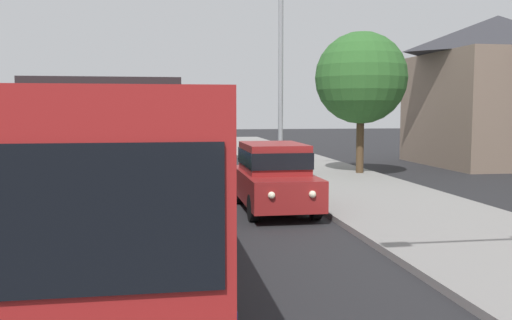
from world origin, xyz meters
The scene contains 8 objects.
bus_lead centered at (-1.30, 10.71, 1.69)m, with size 2.58×11.65×3.21m.
bus_second_in_line centered at (-1.30, 23.65, 1.69)m, with size 2.58×11.87×3.21m.
bus_middle centered at (-1.30, 36.51, 1.69)m, with size 2.58×10.59×3.21m.
white_suv centered at (2.40, 15.85, 1.03)m, with size 1.86×4.53×1.90m.
box_truck_oncoming centered at (-4.60, 46.01, 1.71)m, with size 2.35×7.95×3.15m.
streetlamp_mid centered at (4.10, 23.12, 5.20)m, with size 5.85×0.28×8.25m.
roadside_tree centered at (7.60, 23.30, 4.16)m, with size 3.87×3.87×5.96m.
house_distant_gabled centered at (16.07, 26.91, 3.85)m, with size 7.20×7.94×7.56m.
Camera 1 is at (-0.62, 0.49, 2.86)m, focal length 39.38 mm.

